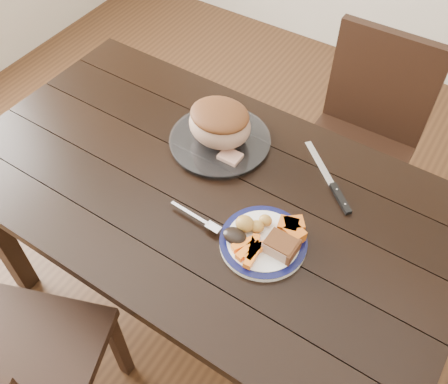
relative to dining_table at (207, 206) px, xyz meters
The scene contains 16 objects.
ground 0.66m from the dining_table, behind, with size 4.00×4.00×0.00m, color #472B16.
dining_table is the anchor object (origin of this frame).
chair_near 0.77m from the dining_table, 104.63° to the right, with size 0.54×0.55×0.93m.
chair_far 0.80m from the dining_table, 70.01° to the left, with size 0.42×0.43×0.93m.
dinner_plate 0.29m from the dining_table, 18.91° to the right, with size 0.25×0.25×0.02m, color white.
plate_rim 0.29m from the dining_table, 18.91° to the right, with size 0.25×0.25×0.02m, color #0A0D36.
serving_platter 0.22m from the dining_table, 109.96° to the left, with size 0.33×0.33×0.02m, color white.
pork_slice 0.35m from the dining_table, 16.50° to the right, with size 0.08×0.07×0.04m, color tan.
roasted_potatoes 0.26m from the dining_table, 18.79° to the right, with size 0.09×0.09×0.05m.
carrot_batons 0.31m from the dining_table, 29.59° to the right, with size 0.10×0.11×0.02m.
pumpkin_wedges 0.34m from the dining_table, ahead, with size 0.09×0.09×0.04m.
dark_mushroom 0.26m from the dining_table, 34.82° to the right, with size 0.07×0.05×0.03m, color black.
fork 0.18m from the dining_table, 64.53° to the right, with size 0.18×0.03×0.00m.
roast_joint 0.27m from the dining_table, 109.96° to the left, with size 0.21×0.18×0.14m, color tan.
cut_slice 0.18m from the dining_table, 87.08° to the left, with size 0.07×0.06×0.02m, color tan.
carving_knife 0.41m from the dining_table, 30.77° to the left, with size 0.25×0.23×0.01m.
Camera 1 is at (0.59, -0.82, 1.94)m, focal length 40.00 mm.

